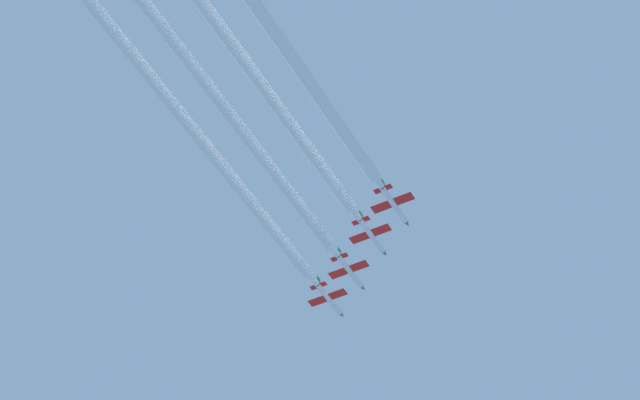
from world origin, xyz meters
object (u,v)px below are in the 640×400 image
at_px(jet_lead, 330,300).
at_px(jet_third_echelon, 372,236).
at_px(jet_second_echelon, 351,272).
at_px(jet_fourth_echelon, 395,205).

relative_size(jet_lead, jet_third_echelon, 1.00).
distance_m(jet_lead, jet_third_echelon, 23.50).
distance_m(jet_lead, jet_second_echelon, 11.38).
relative_size(jet_lead, jet_second_echelon, 1.00).
bearing_deg(jet_lead, jet_second_echelon, -39.28).
bearing_deg(jet_fourth_echelon, jet_lead, 139.51).
relative_size(jet_third_echelon, jet_fourth_echelon, 1.00).
height_order(jet_lead, jet_third_echelon, jet_lead).
bearing_deg(jet_fourth_echelon, jet_third_echelon, 139.59).
bearing_deg(jet_second_echelon, jet_fourth_echelon, -41.07).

